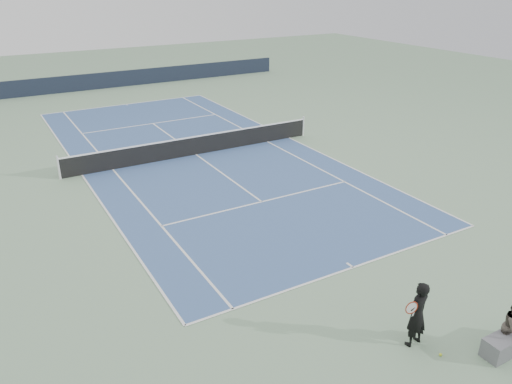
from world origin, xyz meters
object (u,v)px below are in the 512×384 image
tennis_net (196,145)px  spectator_bench (512,334)px  tennis_ball (441,355)px  tennis_player (417,314)px

tennis_net → spectator_bench: size_ratio=8.46×
tennis_net → tennis_ball: 15.89m
tennis_player → spectator_bench: 2.24m
tennis_player → spectator_bench: size_ratio=1.13×
tennis_net → tennis_player: bearing=-93.6°
tennis_player → tennis_ball: (0.25, -0.64, -0.83)m
tennis_net → spectator_bench: bearing=-87.1°
tennis_net → tennis_player: (-0.95, -15.22, 0.36)m
tennis_player → spectator_bench: tennis_player is taller
tennis_ball → tennis_net: bearing=87.4°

